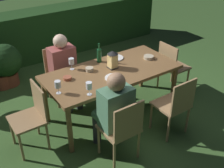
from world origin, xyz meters
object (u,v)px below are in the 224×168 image
at_px(chair_side_right_a, 60,72).
at_px(bowl_bread, 149,57).
at_px(wine_glass_a, 58,85).
at_px(bowl_salad, 67,78).
at_px(chair_side_left_b, 175,104).
at_px(chair_head_far, 172,65).
at_px(chair_head_near, 32,115).
at_px(wine_glass_c, 71,62).
at_px(person_in_rust, 65,68).
at_px(chair_side_left_a, 122,128).
at_px(bowl_olives, 89,69).
at_px(dining_table, 112,74).
at_px(plate_a, 114,78).
at_px(wine_glass_b, 89,86).
at_px(person_in_green, 113,109).
at_px(plate_b, 115,58).
at_px(lantern_centerpiece, 113,58).
at_px(potted_plant_corner, 5,63).
at_px(green_bottle_on_table, 99,55).

relative_size(chair_side_right_a, bowl_bread, 5.75).
relative_size(wine_glass_a, bowl_salad, 1.50).
bearing_deg(chair_side_left_b, chair_head_far, 47.32).
bearing_deg(chair_head_near, wine_glass_c, 24.56).
bearing_deg(bowl_salad, person_in_rust, 68.99).
xyz_separation_m(chair_head_near, person_in_rust, (0.77, 0.64, 0.15)).
height_order(wine_glass_a, wine_glass_c, same).
xyz_separation_m(chair_side_left_a, bowl_olives, (0.16, 1.00, 0.29)).
relative_size(dining_table, bowl_olives, 17.18).
height_order(plate_a, bowl_olives, bowl_olives).
relative_size(wine_glass_b, plate_a, 0.70).
height_order(bowl_olives, bowl_salad, bowl_olives).
height_order(chair_side_left_b, wine_glass_a, wine_glass_a).
distance_m(chair_side_right_a, wine_glass_a, 1.12).
xyz_separation_m(wine_glass_c, bowl_bread, (1.13, -0.34, -0.09)).
bearing_deg(chair_head_far, chair_side_right_a, 152.82).
relative_size(person_in_green, bowl_olives, 10.31).
bearing_deg(wine_glass_a, bowl_olives, 25.14).
height_order(person_in_rust, bowl_salad, person_in_rust).
height_order(wine_glass_a, bowl_olives, wine_glass_a).
height_order(chair_head_near, wine_glass_c, wine_glass_c).
bearing_deg(plate_b, bowl_salad, -168.90).
xyz_separation_m(lantern_centerpiece, potted_plant_corner, (-1.08, 1.71, -0.47)).
relative_size(chair_head_far, person_in_green, 0.76).
height_order(wine_glass_b, potted_plant_corner, wine_glass_b).
relative_size(chair_side_right_a, plate_a, 3.60).
distance_m(chair_head_near, bowl_bread, 1.90).
bearing_deg(wine_glass_c, chair_head_far, -11.83).
height_order(green_bottle_on_table, wine_glass_c, green_bottle_on_table).
relative_size(person_in_green, chair_side_left_b, 1.32).
height_order(plate_b, potted_plant_corner, same).
bearing_deg(person_in_rust, dining_table, -56.25).
xyz_separation_m(person_in_green, potted_plant_corner, (-0.60, 2.42, -0.21)).
distance_m(lantern_centerpiece, wine_glass_a, 0.94).
bearing_deg(person_in_green, chair_side_left_a, -90.00).
relative_size(chair_head_far, chair_head_near, 1.00).
bearing_deg(chair_head_near, lantern_centerpiece, 2.62).
distance_m(chair_head_far, chair_side_left_a, 1.84).
height_order(dining_table, person_in_green, person_in_green).
bearing_deg(person_in_rust, wine_glass_a, -119.89).
bearing_deg(chair_side_left_a, potted_plant_corner, 103.04).
xyz_separation_m(dining_table, bowl_salad, (-0.63, 0.12, 0.08)).
xyz_separation_m(green_bottle_on_table, wine_glass_c, (-0.45, 0.01, 0.01)).
height_order(chair_side_right_a, potted_plant_corner, chair_side_right_a).
xyz_separation_m(chair_side_left_b, potted_plant_corner, (-1.47, 2.61, -0.06)).
bearing_deg(person_in_green, bowl_bread, 30.36).
distance_m(chair_side_left_b, potted_plant_corner, 3.00).
xyz_separation_m(person_in_green, wine_glass_b, (-0.15, 0.29, 0.23)).
bearing_deg(person_in_green, lantern_centerpiece, 55.65).
distance_m(chair_head_near, lantern_centerpiece, 1.32).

